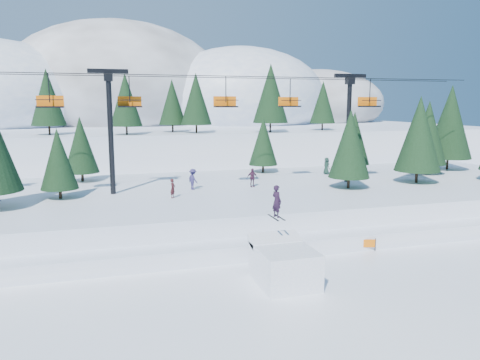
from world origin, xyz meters
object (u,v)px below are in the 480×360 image
object	(u,v)px
jump_kicker	(284,263)
banner_far	(407,238)
banner_near	(355,244)
chairlift	(222,112)

from	to	relation	value
jump_kicker	banner_far	world-z (taller)	jump_kicker
jump_kicker	banner_near	bearing A→B (deg)	29.73
jump_kicker	chairlift	xyz separation A→B (m)	(0.83, 16.79, 8.15)
jump_kicker	banner_near	size ratio (longest dim) A/B	1.94
chairlift	banner_near	bearing A→B (deg)	-65.00
banner_near	banner_far	size ratio (longest dim) A/B	0.97
chairlift	banner_far	size ratio (longest dim) A/B	16.45
banner_near	banner_far	world-z (taller)	same
chairlift	banner_near	xyz separation A→B (m)	(6.01, -12.88, -8.78)
banner_near	banner_far	bearing A→B (deg)	2.76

